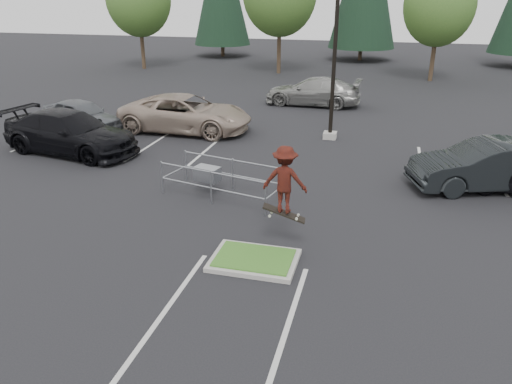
% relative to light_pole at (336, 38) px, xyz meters
% --- Properties ---
extents(ground, '(120.00, 120.00, 0.00)m').
position_rel_light_pole_xyz_m(ground, '(-0.50, -12.00, -4.56)').
color(ground, black).
rests_on(ground, ground).
extents(grass_median, '(2.20, 1.60, 0.16)m').
position_rel_light_pole_xyz_m(grass_median, '(-0.50, -12.00, -4.48)').
color(grass_median, '#A09D95').
rests_on(grass_median, ground).
extents(stall_lines, '(22.62, 17.60, 0.01)m').
position_rel_light_pole_xyz_m(stall_lines, '(-1.85, -5.98, -4.56)').
color(stall_lines, beige).
rests_on(stall_lines, ground).
extents(light_pole, '(0.70, 0.60, 10.12)m').
position_rel_light_pole_xyz_m(light_pole, '(0.00, 0.00, 0.00)').
color(light_pole, '#A09D95').
rests_on(light_pole, ground).
extents(decid_a, '(5.44, 5.44, 8.91)m').
position_rel_light_pole_xyz_m(decid_a, '(-18.51, 18.03, 1.02)').
color(decid_a, '#38281C').
rests_on(decid_a, ground).
extents(decid_c, '(5.12, 5.12, 8.38)m').
position_rel_light_pole_xyz_m(decid_c, '(5.49, 17.83, 0.69)').
color(decid_c, '#38281C').
rests_on(decid_c, ground).
extents(cart_corral, '(4.24, 2.34, 1.14)m').
position_rel_light_pole_xyz_m(cart_corral, '(-3.11, -7.89, -3.84)').
color(cart_corral, '#95979D').
rests_on(cart_corral, ground).
extents(skateboarder, '(1.17, 0.67, 2.07)m').
position_rel_light_pole_xyz_m(skateboarder, '(0.06, -11.00, -2.60)').
color(skateboarder, black).
rests_on(skateboarder, ground).
extents(car_l_tan, '(6.44, 3.05, 1.78)m').
position_rel_light_pole_xyz_m(car_l_tan, '(-7.00, -0.50, -3.67)').
color(car_l_tan, gray).
rests_on(car_l_tan, ground).
extents(car_l_black, '(6.43, 3.46, 1.77)m').
position_rel_light_pole_xyz_m(car_l_black, '(-10.50, -5.00, -3.67)').
color(car_l_black, black).
rests_on(car_l_black, ground).
extents(car_l_grey, '(4.92, 3.33, 1.56)m').
position_rel_light_pole_xyz_m(car_l_grey, '(-12.00, -1.76, -3.78)').
color(car_l_grey, '#55595E').
rests_on(car_l_grey, ground).
extents(car_r_charc, '(5.50, 3.39, 1.71)m').
position_rel_light_pole_xyz_m(car_r_charc, '(6.00, -5.00, -3.70)').
color(car_r_charc, black).
rests_on(car_r_charc, ground).
extents(car_far_silver, '(5.75, 2.52, 1.64)m').
position_rel_light_pole_xyz_m(car_far_silver, '(-1.90, 7.04, -3.74)').
color(car_far_silver, gray).
rests_on(car_far_silver, ground).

